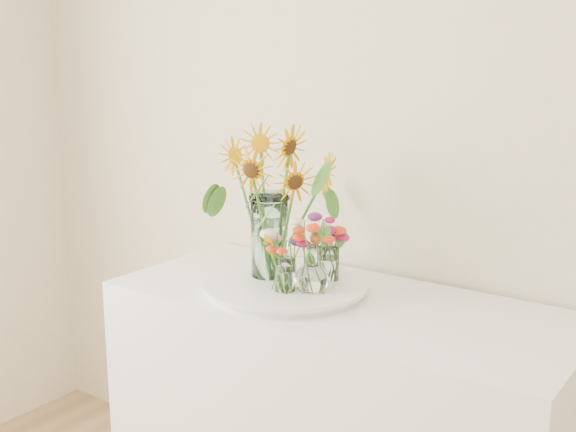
# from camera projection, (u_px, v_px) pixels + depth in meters

# --- Properties ---
(tray) EXTENTS (0.48, 0.48, 0.02)m
(tray) POSITION_uv_depth(u_px,v_px,m) (285.00, 288.00, 2.20)
(tray) COLOR white
(tray) RESTS_ON counter
(mason_jar) EXTENTS (0.15, 0.15, 0.27)m
(mason_jar) POSITION_uv_depth(u_px,v_px,m) (270.00, 235.00, 2.23)
(mason_jar) COLOR #BFEEE4
(mason_jar) RESTS_ON tray
(sunflower_bouquet) EXTENTS (0.77, 0.77, 0.49)m
(sunflower_bouquet) POSITION_uv_depth(u_px,v_px,m) (269.00, 201.00, 2.21)
(sunflower_bouquet) COLOR #E59D04
(sunflower_bouquet) RESTS_ON tray
(small_vase_a) EXTENTS (0.07, 0.07, 0.10)m
(small_vase_a) POSITION_uv_depth(u_px,v_px,m) (285.00, 275.00, 2.11)
(small_vase_a) COLOR white
(small_vase_a) RESTS_ON tray
(wildflower_posy_a) EXTENTS (0.18, 0.18, 0.19)m
(wildflower_posy_a) POSITION_uv_depth(u_px,v_px,m) (285.00, 261.00, 2.10)
(wildflower_posy_a) COLOR #F73B15
(wildflower_posy_a) RESTS_ON tray
(small_vase_b) EXTENTS (0.13, 0.13, 0.14)m
(small_vase_b) POSITION_uv_depth(u_px,v_px,m) (312.00, 269.00, 2.10)
(small_vase_b) COLOR white
(small_vase_b) RESTS_ON tray
(wildflower_posy_b) EXTENTS (0.21, 0.21, 0.23)m
(wildflower_posy_b) POSITION_uv_depth(u_px,v_px,m) (312.00, 254.00, 2.09)
(wildflower_posy_b) COLOR #F73B15
(wildflower_posy_b) RESTS_ON tray
(small_vase_c) EXTENTS (0.08, 0.08, 0.11)m
(small_vase_c) POSITION_uv_depth(u_px,v_px,m) (329.00, 263.00, 2.21)
(small_vase_c) COLOR white
(small_vase_c) RESTS_ON tray
(wildflower_posy_c) EXTENTS (0.19, 0.19, 0.20)m
(wildflower_posy_c) POSITION_uv_depth(u_px,v_px,m) (329.00, 249.00, 2.20)
(wildflower_posy_c) COLOR #F73B15
(wildflower_posy_c) RESTS_ON tray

